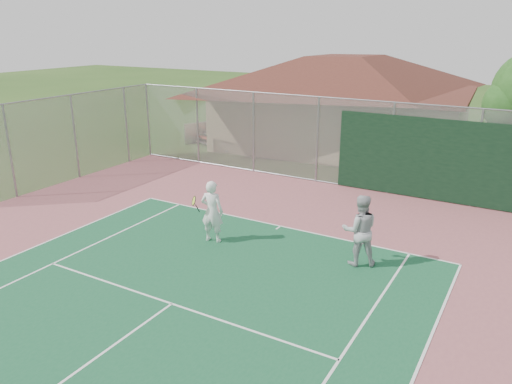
# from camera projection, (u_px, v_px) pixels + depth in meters

# --- Properties ---
(back_fence) EXTENTS (20.08, 0.11, 3.53)m
(back_fence) POSITION_uv_depth(u_px,v_px,m) (393.00, 152.00, 18.73)
(back_fence) COLOR gray
(back_fence) RESTS_ON ground
(side_fence_left) EXTENTS (0.08, 9.00, 3.50)m
(side_fence_left) POSITION_uv_depth(u_px,v_px,m) (75.00, 137.00, 20.78)
(side_fence_left) COLOR gray
(side_fence_left) RESTS_ON ground
(clubhouse) EXTENTS (13.69, 9.69, 5.64)m
(clubhouse) POSITION_uv_depth(u_px,v_px,m) (343.00, 93.00, 25.80)
(clubhouse) COLOR tan
(clubhouse) RESTS_ON ground
(bleachers) EXTENTS (3.64, 2.80, 1.14)m
(bleachers) POSITION_uv_depth(u_px,v_px,m) (220.00, 135.00, 26.83)
(bleachers) COLOR #993523
(bleachers) RESTS_ON ground
(player_white_front) EXTENTS (1.01, 0.78, 1.89)m
(player_white_front) POSITION_uv_depth(u_px,v_px,m) (212.00, 212.00, 14.67)
(player_white_front) COLOR white
(player_white_front) RESTS_ON ground
(player_grey_back) EXTENTS (1.19, 1.11, 1.96)m
(player_grey_back) POSITION_uv_depth(u_px,v_px,m) (360.00, 231.00, 13.22)
(player_grey_back) COLOR #AAADB0
(player_grey_back) RESTS_ON ground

